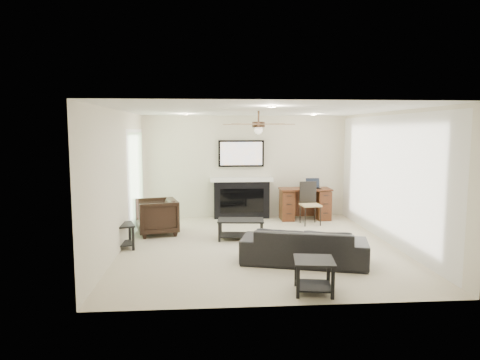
{
  "coord_description": "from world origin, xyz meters",
  "views": [
    {
      "loc": [
        -0.94,
        -7.73,
        2.15
      ],
      "look_at": [
        -0.33,
        0.28,
        1.21
      ],
      "focal_mm": 32.0,
      "sensor_mm": 36.0,
      "label": 1
    }
  ],
  "objects_px": {
    "coffee_table": "(241,229)",
    "fireplace_unit": "(242,179)",
    "sofa": "(304,246)",
    "armchair": "(157,217)",
    "desk": "(305,204)"
  },
  "relations": [
    {
      "from": "armchair",
      "to": "coffee_table",
      "type": "bearing_deg",
      "value": 57.63
    },
    {
      "from": "coffee_table",
      "to": "fireplace_unit",
      "type": "bearing_deg",
      "value": 90.48
    },
    {
      "from": "fireplace_unit",
      "to": "sofa",
      "type": "bearing_deg",
      "value": -78.91
    },
    {
      "from": "armchair",
      "to": "sofa",
      "type": "bearing_deg",
      "value": 35.97
    },
    {
      "from": "sofa",
      "to": "fireplace_unit",
      "type": "relative_size",
      "value": 1.05
    },
    {
      "from": "desk",
      "to": "armchair",
      "type": "bearing_deg",
      "value": -160.19
    },
    {
      "from": "desk",
      "to": "fireplace_unit",
      "type": "bearing_deg",
      "value": 168.92
    },
    {
      "from": "sofa",
      "to": "desk",
      "type": "xyz_separation_m",
      "value": [
        0.79,
        3.37,
        0.09
      ]
    },
    {
      "from": "sofa",
      "to": "fireplace_unit",
      "type": "height_order",
      "value": "fireplace_unit"
    },
    {
      "from": "coffee_table",
      "to": "fireplace_unit",
      "type": "relative_size",
      "value": 0.47
    },
    {
      "from": "sofa",
      "to": "armchair",
      "type": "xyz_separation_m",
      "value": [
        -2.6,
        2.15,
        0.08
      ]
    },
    {
      "from": "coffee_table",
      "to": "fireplace_unit",
      "type": "distance_m",
      "value": 2.21
    },
    {
      "from": "sofa",
      "to": "armchair",
      "type": "height_order",
      "value": "armchair"
    },
    {
      "from": "coffee_table",
      "to": "fireplace_unit",
      "type": "height_order",
      "value": "fireplace_unit"
    },
    {
      "from": "coffee_table",
      "to": "armchair",
      "type": "bearing_deg",
      "value": 167.56
    }
  ]
}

